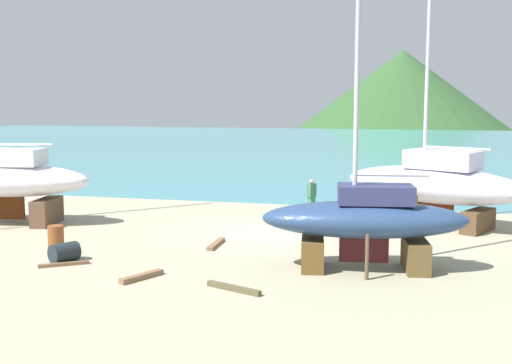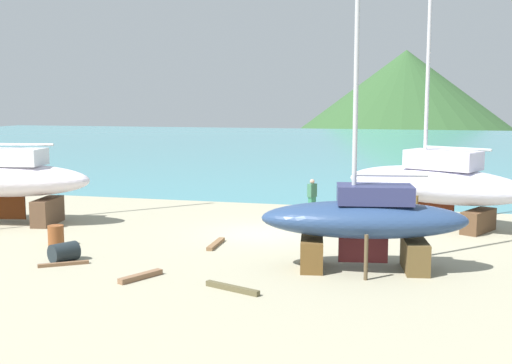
{
  "view_description": "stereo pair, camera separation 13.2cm",
  "coord_description": "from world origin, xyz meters",
  "px_view_note": "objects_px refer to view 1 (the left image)",
  "views": [
    {
      "loc": [
        5.97,
        -24.46,
        5.35
      ],
      "look_at": [
        -0.1,
        -0.6,
        2.17
      ],
      "focal_mm": 44.62,
      "sensor_mm": 36.0,
      "label": 1
    },
    {
      "loc": [
        6.1,
        -24.43,
        5.35
      ],
      "look_at": [
        -0.1,
        -0.6,
        2.17
      ],
      "focal_mm": 44.62,
      "sensor_mm": 36.0,
      "label": 2
    }
  ],
  "objects_px": {
    "worker": "(311,196)",
    "sailboat_mid_port": "(3,180)",
    "sailboat_far_slipway": "(433,183)",
    "barrel_tipped_right": "(56,236)",
    "barrel_tipped_left": "(64,252)",
    "sailboat_small_center": "(365,220)"
  },
  "relations": [
    {
      "from": "worker",
      "to": "sailboat_mid_port",
      "type": "bearing_deg",
      "value": -127.72
    },
    {
      "from": "sailboat_mid_port",
      "to": "sailboat_small_center",
      "type": "relative_size",
      "value": 1.26
    },
    {
      "from": "sailboat_far_slipway",
      "to": "sailboat_small_center",
      "type": "bearing_deg",
      "value": 101.42
    },
    {
      "from": "sailboat_mid_port",
      "to": "barrel_tipped_left",
      "type": "xyz_separation_m",
      "value": [
        6.03,
        -5.26,
        -1.6
      ]
    },
    {
      "from": "sailboat_far_slipway",
      "to": "worker",
      "type": "bearing_deg",
      "value": 14.43
    },
    {
      "from": "sailboat_small_center",
      "to": "barrel_tipped_left",
      "type": "relative_size",
      "value": 12.1
    },
    {
      "from": "sailboat_small_center",
      "to": "barrel_tipped_left",
      "type": "xyz_separation_m",
      "value": [
        -9.76,
        -1.51,
        -1.28
      ]
    },
    {
      "from": "sailboat_far_slipway",
      "to": "sailboat_small_center",
      "type": "relative_size",
      "value": 1.25
    },
    {
      "from": "worker",
      "to": "barrel_tipped_left",
      "type": "bearing_deg",
      "value": -92.55
    },
    {
      "from": "sailboat_mid_port",
      "to": "worker",
      "type": "height_order",
      "value": "sailboat_mid_port"
    },
    {
      "from": "barrel_tipped_left",
      "to": "barrel_tipped_right",
      "type": "height_order",
      "value": "barrel_tipped_right"
    },
    {
      "from": "worker",
      "to": "barrel_tipped_left",
      "type": "height_order",
      "value": "worker"
    },
    {
      "from": "sailboat_far_slipway",
      "to": "sailboat_small_center",
      "type": "height_order",
      "value": "sailboat_far_slipway"
    },
    {
      "from": "barrel_tipped_left",
      "to": "barrel_tipped_right",
      "type": "bearing_deg",
      "value": 127.84
    },
    {
      "from": "sailboat_far_slipway",
      "to": "barrel_tipped_left",
      "type": "xyz_separation_m",
      "value": [
        -11.99,
        -9.43,
        -1.5
      ]
    },
    {
      "from": "sailboat_far_slipway",
      "to": "worker",
      "type": "relative_size",
      "value": 7.98
    },
    {
      "from": "sailboat_mid_port",
      "to": "sailboat_far_slipway",
      "type": "bearing_deg",
      "value": -176.44
    },
    {
      "from": "sailboat_small_center",
      "to": "sailboat_mid_port",
      "type": "bearing_deg",
      "value": -22.53
    },
    {
      "from": "sailboat_mid_port",
      "to": "worker",
      "type": "bearing_deg",
      "value": -166.27
    },
    {
      "from": "barrel_tipped_right",
      "to": "barrel_tipped_left",
      "type": "bearing_deg",
      "value": -52.16
    },
    {
      "from": "sailboat_far_slipway",
      "to": "barrel_tipped_right",
      "type": "relative_size",
      "value": 17.7
    },
    {
      "from": "sailboat_far_slipway",
      "to": "sailboat_mid_port",
      "type": "height_order",
      "value": "sailboat_mid_port"
    }
  ]
}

